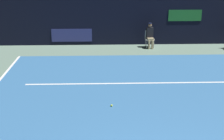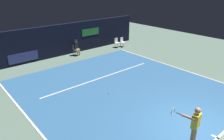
{
  "view_description": "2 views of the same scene",
  "coord_description": "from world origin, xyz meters",
  "px_view_note": "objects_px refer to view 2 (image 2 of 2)",
  "views": [
    {
      "loc": [
        -1.21,
        -4.47,
        4.52
      ],
      "look_at": [
        -0.89,
        5.5,
        0.96
      ],
      "focal_mm": 50.41,
      "sensor_mm": 36.0,
      "label": 1
    },
    {
      "loc": [
        -7.6,
        -3.41,
        5.74
      ],
      "look_at": [
        0.13,
        5.68,
        0.82
      ],
      "focal_mm": 34.23,
      "sensor_mm": 36.0,
      "label": 2
    }
  ],
  "objects_px": {
    "courtside_chair_far": "(117,42)",
    "tennis_ball": "(109,93)",
    "line_judge_on_chair": "(76,47)",
    "tennis_player": "(194,125)",
    "courtside_chair_near": "(123,41)"
  },
  "relations": [
    {
      "from": "tennis_player",
      "to": "tennis_ball",
      "type": "relative_size",
      "value": 25.44
    },
    {
      "from": "line_judge_on_chair",
      "to": "courtside_chair_far",
      "type": "relative_size",
      "value": 1.5
    },
    {
      "from": "courtside_chair_near",
      "to": "courtside_chair_far",
      "type": "relative_size",
      "value": 1.0
    },
    {
      "from": "tennis_player",
      "to": "courtside_chair_near",
      "type": "relative_size",
      "value": 1.97
    },
    {
      "from": "line_judge_on_chair",
      "to": "tennis_ball",
      "type": "relative_size",
      "value": 19.41
    },
    {
      "from": "tennis_player",
      "to": "line_judge_on_chair",
      "type": "relative_size",
      "value": 1.31
    },
    {
      "from": "line_judge_on_chair",
      "to": "tennis_player",
      "type": "bearing_deg",
      "value": -101.91
    },
    {
      "from": "line_judge_on_chair",
      "to": "courtside_chair_far",
      "type": "distance_m",
      "value": 4.24
    },
    {
      "from": "courtside_chair_far",
      "to": "line_judge_on_chair",
      "type": "bearing_deg",
      "value": 174.71
    },
    {
      "from": "line_judge_on_chair",
      "to": "tennis_ball",
      "type": "height_order",
      "value": "line_judge_on_chair"
    },
    {
      "from": "line_judge_on_chair",
      "to": "courtside_chair_near",
      "type": "xyz_separation_m",
      "value": [
        4.76,
        -0.59,
        -0.18
      ]
    },
    {
      "from": "tennis_ball",
      "to": "courtside_chair_far",
      "type": "bearing_deg",
      "value": 45.72
    },
    {
      "from": "courtside_chair_far",
      "to": "tennis_ball",
      "type": "height_order",
      "value": "courtside_chair_far"
    },
    {
      "from": "line_judge_on_chair",
      "to": "tennis_ball",
      "type": "distance_m",
      "value": 7.39
    },
    {
      "from": "courtside_chair_far",
      "to": "tennis_ball",
      "type": "relative_size",
      "value": 12.94
    }
  ]
}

